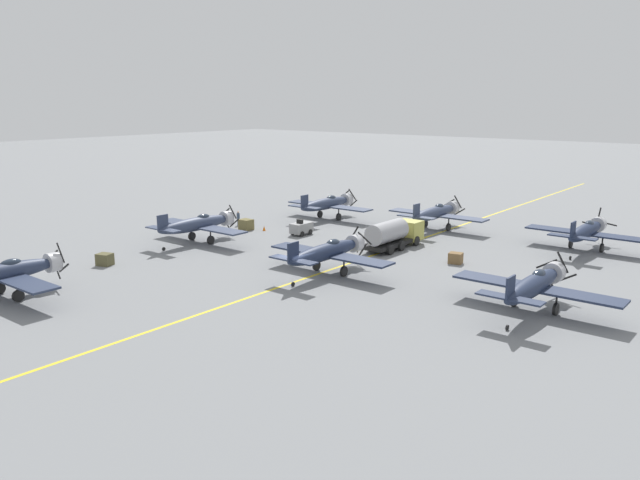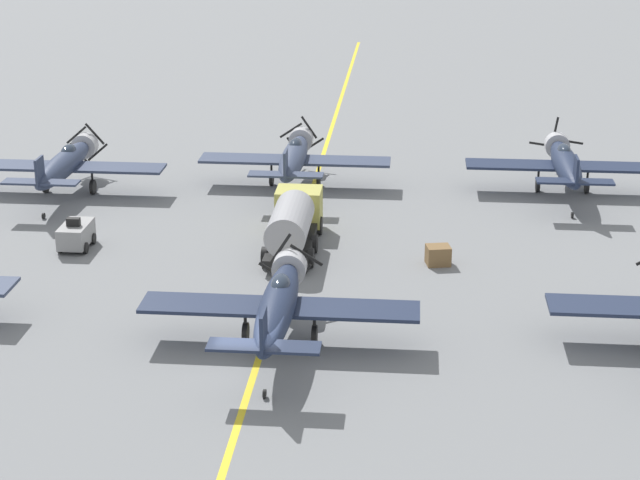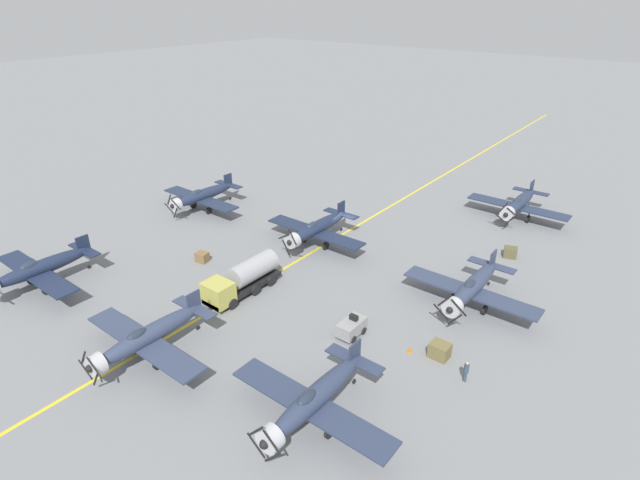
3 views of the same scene
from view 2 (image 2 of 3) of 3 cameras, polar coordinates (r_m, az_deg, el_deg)
The scene contains 9 objects.
ground_plane at distance 43.27m, azimuth -3.72°, elevation -7.69°, with size 400.00×400.00×0.00m, color slate.
taxiway_stripe at distance 43.27m, azimuth -3.72°, elevation -7.68°, with size 0.30×160.00×0.01m, color yellow.
airplane_far_left at distance 67.37m, azimuth -13.42°, elevation 3.99°, with size 12.00×9.98×3.65m.
airplane_mid_center at distance 45.42m, azimuth -2.23°, elevation -3.43°, with size 12.00×9.98×3.65m.
airplane_far_right at distance 67.37m, azimuth 12.93°, elevation 4.03°, with size 12.00×9.98×3.79m.
airplane_far_center at distance 66.99m, azimuth -1.38°, elevation 4.45°, with size 12.00×9.98×3.65m.
fuel_tanker at distance 56.70m, azimuth -1.45°, elevation 0.96°, with size 2.67×8.00×2.98m.
tow_tractor at distance 58.50m, azimuth -12.89°, elevation 0.30°, with size 1.57×2.60×1.79m.
supply_crate_mid_lane at distance 55.24m, azimuth 6.32°, elevation -0.81°, with size 1.20×1.00×1.00m, color brown.
Camera 2 is at (6.13, -37.75, 20.24)m, focal length 60.00 mm.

